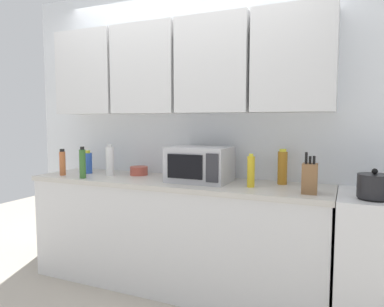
{
  "coord_description": "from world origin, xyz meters",
  "views": [
    {
      "loc": [
        1.31,
        -2.91,
        1.38
      ],
      "look_at": [
        0.14,
        -0.25,
        1.12
      ],
      "focal_mm": 33.44,
      "sensor_mm": 36.0,
      "label": 1
    }
  ],
  "objects_px": {
    "bottle_green_oil": "(83,163)",
    "bowl_ceramic_small": "(139,171)",
    "knife_block": "(310,178)",
    "bottle_white_jar": "(110,161)",
    "bottle_yellow_mustard": "(251,171)",
    "bottle_blue_cleaner": "(88,163)",
    "bottle_spice_jar": "(62,163)",
    "microwave": "(200,164)",
    "kettle": "(374,186)",
    "bottle_amber_vinegar": "(282,167)"
  },
  "relations": [
    {
      "from": "bottle_green_oil",
      "to": "bowl_ceramic_small",
      "type": "relative_size",
      "value": 1.69
    },
    {
      "from": "knife_block",
      "to": "bottle_white_jar",
      "type": "xyz_separation_m",
      "value": [
        -1.71,
        0.11,
        0.03
      ]
    },
    {
      "from": "bottle_yellow_mustard",
      "to": "bottle_blue_cleaner",
      "type": "height_order",
      "value": "bottle_yellow_mustard"
    },
    {
      "from": "bottle_yellow_mustard",
      "to": "bottle_spice_jar",
      "type": "relative_size",
      "value": 1.04
    },
    {
      "from": "microwave",
      "to": "bottle_blue_cleaner",
      "type": "bearing_deg",
      "value": 179.71
    },
    {
      "from": "bottle_blue_cleaner",
      "to": "bottle_yellow_mustard",
      "type": "bearing_deg",
      "value": -2.8
    },
    {
      "from": "bottle_yellow_mustard",
      "to": "bowl_ceramic_small",
      "type": "bearing_deg",
      "value": 170.64
    },
    {
      "from": "bottle_yellow_mustard",
      "to": "bottle_blue_cleaner",
      "type": "bearing_deg",
      "value": 177.2
    },
    {
      "from": "microwave",
      "to": "bottle_yellow_mustard",
      "type": "bearing_deg",
      "value": -9.21
    },
    {
      "from": "kettle",
      "to": "bottle_white_jar",
      "type": "height_order",
      "value": "bottle_white_jar"
    },
    {
      "from": "bottle_blue_cleaner",
      "to": "bottle_amber_vinegar",
      "type": "distance_m",
      "value": 1.76
    },
    {
      "from": "bottle_spice_jar",
      "to": "bottle_amber_vinegar",
      "type": "bearing_deg",
      "value": 9.75
    },
    {
      "from": "bowl_ceramic_small",
      "to": "bottle_white_jar",
      "type": "bearing_deg",
      "value": -149.36
    },
    {
      "from": "knife_block",
      "to": "bottle_yellow_mustard",
      "type": "distance_m",
      "value": 0.42
    },
    {
      "from": "bottle_green_oil",
      "to": "microwave",
      "type": "bearing_deg",
      "value": 13.66
    },
    {
      "from": "bottle_spice_jar",
      "to": "bottle_yellow_mustard",
      "type": "bearing_deg",
      "value": 3.7
    },
    {
      "from": "knife_block",
      "to": "bottle_yellow_mustard",
      "type": "height_order",
      "value": "knife_block"
    },
    {
      "from": "bottle_white_jar",
      "to": "bottle_green_oil",
      "type": "distance_m",
      "value": 0.25
    },
    {
      "from": "kettle",
      "to": "bottle_white_jar",
      "type": "bearing_deg",
      "value": 175.92
    },
    {
      "from": "kettle",
      "to": "bowl_ceramic_small",
      "type": "relative_size",
      "value": 1.25
    },
    {
      "from": "bottle_yellow_mustard",
      "to": "kettle",
      "type": "bearing_deg",
      "value": -7.26
    },
    {
      "from": "bottle_blue_cleaner",
      "to": "bottle_white_jar",
      "type": "distance_m",
      "value": 0.27
    },
    {
      "from": "knife_block",
      "to": "bowl_ceramic_small",
      "type": "xyz_separation_m",
      "value": [
        -1.49,
        0.24,
        -0.06
      ]
    },
    {
      "from": "bottle_white_jar",
      "to": "bottle_green_oil",
      "type": "height_order",
      "value": "bottle_white_jar"
    },
    {
      "from": "knife_block",
      "to": "bottle_green_oil",
      "type": "relative_size",
      "value": 1.03
    },
    {
      "from": "microwave",
      "to": "bottle_white_jar",
      "type": "relative_size",
      "value": 1.72
    },
    {
      "from": "bottle_white_jar",
      "to": "microwave",
      "type": "bearing_deg",
      "value": 1.58
    },
    {
      "from": "bottle_spice_jar",
      "to": "bowl_ceramic_small",
      "type": "xyz_separation_m",
      "value": [
        0.62,
        0.29,
        -0.08
      ]
    },
    {
      "from": "bottle_yellow_mustard",
      "to": "bottle_blue_cleaner",
      "type": "distance_m",
      "value": 1.56
    },
    {
      "from": "bottle_spice_jar",
      "to": "bottle_amber_vinegar",
      "type": "relative_size",
      "value": 0.87
    },
    {
      "from": "kettle",
      "to": "bottle_white_jar",
      "type": "xyz_separation_m",
      "value": [
        -2.09,
        0.15,
        0.05
      ]
    },
    {
      "from": "kettle",
      "to": "bowl_ceramic_small",
      "type": "bearing_deg",
      "value": 171.53
    },
    {
      "from": "bottle_spice_jar",
      "to": "bowl_ceramic_small",
      "type": "distance_m",
      "value": 0.69
    },
    {
      "from": "microwave",
      "to": "bowl_ceramic_small",
      "type": "relative_size",
      "value": 3.03
    },
    {
      "from": "bottle_blue_cleaner",
      "to": "bottle_spice_jar",
      "type": "relative_size",
      "value": 0.9
    },
    {
      "from": "microwave",
      "to": "bottle_amber_vinegar",
      "type": "distance_m",
      "value": 0.64
    },
    {
      "from": "bottle_spice_jar",
      "to": "bowl_ceramic_small",
      "type": "bearing_deg",
      "value": 24.81
    },
    {
      "from": "bottle_spice_jar",
      "to": "bottle_white_jar",
      "type": "height_order",
      "value": "bottle_white_jar"
    },
    {
      "from": "microwave",
      "to": "knife_block",
      "type": "distance_m",
      "value": 0.86
    },
    {
      "from": "microwave",
      "to": "bowl_ceramic_small",
      "type": "distance_m",
      "value": 0.65
    },
    {
      "from": "knife_block",
      "to": "bottle_white_jar",
      "type": "relative_size",
      "value": 0.99
    },
    {
      "from": "kettle",
      "to": "bottle_spice_jar",
      "type": "distance_m",
      "value": 2.49
    },
    {
      "from": "bottle_blue_cleaner",
      "to": "bottle_green_oil",
      "type": "height_order",
      "value": "bottle_green_oil"
    },
    {
      "from": "bottle_yellow_mustard",
      "to": "bottle_white_jar",
      "type": "height_order",
      "value": "bottle_white_jar"
    },
    {
      "from": "knife_block",
      "to": "bottle_spice_jar",
      "type": "height_order",
      "value": "knife_block"
    },
    {
      "from": "microwave",
      "to": "bottle_blue_cleaner",
      "type": "height_order",
      "value": "microwave"
    },
    {
      "from": "bowl_ceramic_small",
      "to": "bottle_yellow_mustard",
      "type": "bearing_deg",
      "value": -9.36
    },
    {
      "from": "kettle",
      "to": "microwave",
      "type": "bearing_deg",
      "value": 172.05
    },
    {
      "from": "microwave",
      "to": "bottle_spice_jar",
      "type": "xyz_separation_m",
      "value": [
        -1.25,
        -0.18,
        -0.03
      ]
    },
    {
      "from": "microwave",
      "to": "bottle_spice_jar",
      "type": "distance_m",
      "value": 1.27
    }
  ]
}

